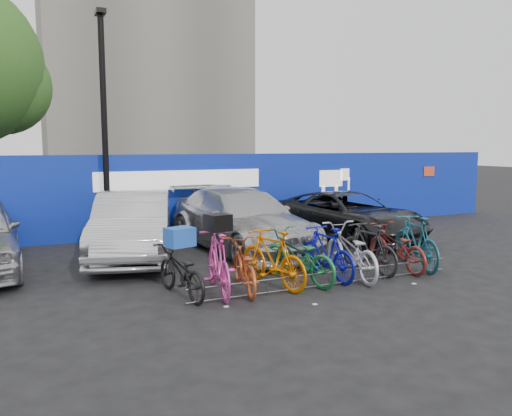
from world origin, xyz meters
TOP-DOWN VIEW (x-y plane):
  - ground at (0.00, 0.00)m, footprint 100.00×100.00m
  - hoarding at (0.01, 6.00)m, footprint 22.00×0.18m
  - lamppost at (-3.20, 5.40)m, footprint 0.25×0.50m
  - bike_rack at (-0.00, -0.60)m, footprint 5.60×0.03m
  - car_1 at (-2.90, 3.39)m, footprint 2.81×4.99m
  - car_2 at (-0.20, 3.20)m, footprint 2.75×5.56m
  - car_3 at (3.09, 3.30)m, footprint 3.12×5.19m
  - bike_0 at (-2.73, -0.05)m, footprint 0.89×1.80m
  - bike_1 at (-2.05, -0.14)m, footprint 0.83×1.97m
  - bike_2 at (-1.58, -0.17)m, footprint 0.94×1.85m
  - bike_3 at (-0.98, -0.17)m, footprint 0.96×1.91m
  - bike_4 at (-0.40, -0.09)m, footprint 1.15×2.06m
  - bike_5 at (0.25, -0.09)m, footprint 0.60×1.81m
  - bike_6 at (0.74, -0.19)m, footprint 0.93×2.11m
  - bike_7 at (1.33, -0.01)m, footprint 0.61×1.77m
  - bike_8 at (2.01, -0.06)m, footprint 0.67×1.86m
  - bike_9 at (2.51, -0.11)m, footprint 0.98×1.99m
  - cargo_crate at (-2.73, -0.05)m, footprint 0.54×0.47m
  - cargo_topcase at (-2.05, -0.14)m, footprint 0.47×0.43m

SIDE VIEW (x-z plane):
  - ground at x=0.00m, z-range 0.00..0.00m
  - bike_rack at x=0.00m, z-range 0.01..0.31m
  - bike_0 at x=-2.73m, z-range 0.00..0.91m
  - bike_2 at x=-1.58m, z-range 0.00..0.93m
  - bike_8 at x=2.01m, z-range 0.00..0.97m
  - bike_4 at x=-0.40m, z-range 0.00..1.02m
  - bike_7 at x=1.33m, z-range 0.00..1.05m
  - bike_5 at x=0.25m, z-range 0.00..1.07m
  - bike_6 at x=0.74m, z-range 0.00..1.08m
  - bike_3 at x=-0.98m, z-range 0.00..1.11m
  - bike_1 at x=-2.05m, z-range 0.00..1.15m
  - bike_9 at x=2.51m, z-range 0.00..1.15m
  - car_3 at x=3.09m, z-range 0.00..1.35m
  - car_2 at x=-0.20m, z-range 0.00..1.55m
  - car_1 at x=-2.90m, z-range 0.00..1.56m
  - cargo_crate at x=-2.73m, z-range 0.91..1.24m
  - hoarding at x=0.01m, z-range 0.00..2.40m
  - cargo_topcase at x=-2.05m, z-range 1.15..1.45m
  - lamppost at x=-3.20m, z-range 0.22..6.33m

